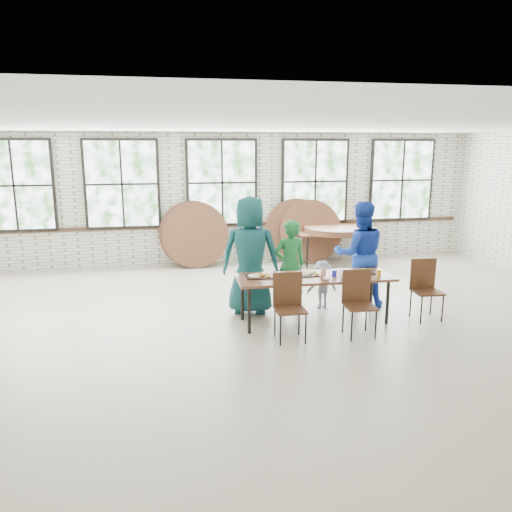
{
  "coord_description": "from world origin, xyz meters",
  "views": [
    {
      "loc": [
        -1.42,
        -6.9,
        2.7
      ],
      "look_at": [
        0.0,
        0.4,
        1.05
      ],
      "focal_mm": 35.0,
      "sensor_mm": 36.0,
      "label": 1
    }
  ],
  "objects": [
    {
      "name": "chair_spare",
      "position": [
        2.67,
        0.07,
        0.56
      ],
      "size": [
        0.44,
        0.43,
        0.95
      ],
      "rotation": [
        0.0,
        0.0,
        -0.05
      ],
      "color": "#482918",
      "rests_on": "ground"
    },
    {
      "name": "adult_green",
      "position": [
        0.66,
        0.85,
        0.77
      ],
      "size": [
        0.6,
        0.44,
        1.53
      ],
      "primitive_type": "imported",
      "rotation": [
        0.0,
        0.0,
        3.28
      ],
      "color": "#1C6A30",
      "rests_on": "ground"
    },
    {
      "name": "adult_teal",
      "position": [
        -0.01,
        0.85,
        0.96
      ],
      "size": [
        1.06,
        0.83,
        1.93
      ],
      "primitive_type": "imported",
      "rotation": [
        0.0,
        0.0,
        2.89
      ],
      "color": "#15524D",
      "rests_on": "ground"
    },
    {
      "name": "chair_near_left",
      "position": [
        0.32,
        -0.37,
        0.56
      ],
      "size": [
        0.43,
        0.42,
        0.95
      ],
      "rotation": [
        0.0,
        0.0,
        -0.03
      ],
      "color": "#482918",
      "rests_on": "ground"
    },
    {
      "name": "adult_blue",
      "position": [
        1.88,
        0.85,
        0.9
      ],
      "size": [
        0.98,
        0.82,
        1.8
      ],
      "primitive_type": "imported",
      "rotation": [
        0.0,
        0.0,
        2.97
      ],
      "color": "#193DAF",
      "rests_on": "ground"
    },
    {
      "name": "tabletop_clutter",
      "position": [
        0.96,
        0.16,
        0.77
      ],
      "size": [
        2.06,
        0.61,
        0.11
      ],
      "color": "black",
      "rests_on": "dining_table"
    },
    {
      "name": "room",
      "position": [
        0.0,
        4.44,
        1.83
      ],
      "size": [
        12.0,
        12.0,
        12.0
      ],
      "color": "#B3A98E",
      "rests_on": "ground"
    },
    {
      "name": "storage_table",
      "position": [
        2.58,
        3.9,
        0.69
      ],
      "size": [
        1.86,
        0.92,
        0.74
      ],
      "rotation": [
        0.0,
        0.0,
        -0.1
      ],
      "color": "brown",
      "rests_on": "ground"
    },
    {
      "name": "round_tops_stacked",
      "position": [
        2.58,
        3.9,
        0.8
      ],
      "size": [
        1.5,
        1.5,
        0.13
      ],
      "color": "brown",
      "rests_on": "storage_table"
    },
    {
      "name": "chair_near_right",
      "position": [
        1.34,
        -0.41,
        0.56
      ],
      "size": [
        0.44,
        0.43,
        0.95
      ],
      "rotation": [
        0.0,
        0.0,
        -0.06
      ],
      "color": "#482918",
      "rests_on": "ground"
    },
    {
      "name": "dining_table",
      "position": [
        0.88,
        0.2,
        0.69
      ],
      "size": [
        2.41,
        0.85,
        0.74
      ],
      "rotation": [
        0.0,
        0.0,
        -0.02
      ],
      "color": "brown",
      "rests_on": "ground"
    },
    {
      "name": "toddler",
      "position": [
        1.23,
        0.85,
        0.41
      ],
      "size": [
        0.56,
        0.36,
        0.82
      ],
      "primitive_type": "imported",
      "rotation": [
        0.0,
        0.0,
        3.24
      ],
      "color": "#1E1645",
      "rests_on": "ground"
    },
    {
      "name": "round_tops_leaning",
      "position": [
        0.61,
        4.24,
        0.73
      ],
      "size": [
        4.26,
        0.44,
        1.49
      ],
      "color": "brown",
      "rests_on": "ground"
    }
  ]
}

